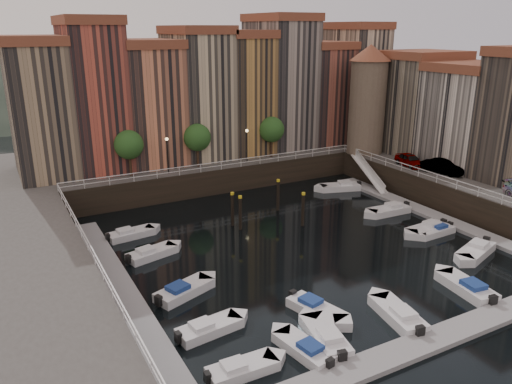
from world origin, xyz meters
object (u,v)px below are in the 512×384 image
boat_left_2 (183,291)px  gangway (369,172)px  mooring_pilings (264,207)px  car_a (410,161)px  corner_tower (368,98)px  boat_left_0 (241,369)px  car_b (442,168)px  boat_left_1 (208,328)px

boat_left_2 → gangway: bearing=5.2°
mooring_pilings → car_a: (20.14, 0.66, 2.11)m
corner_tower → car_a: corner_tower is taller
boat_left_0 → boat_left_2: (0.24, 9.89, 0.04)m
corner_tower → mooring_pilings: size_ratio=2.11×
boat_left_0 → car_b: car_b is taller
boat_left_1 → gangway: bearing=26.0°
boat_left_2 → corner_tower: bearing=9.5°
car_b → mooring_pilings: bearing=153.7°
gangway → boat_left_2: (-29.43, -14.11, -1.54)m
boat_left_0 → mooring_pilings: bearing=58.6°
corner_tower → car_b: (1.07, -12.14, -6.40)m
boat_left_1 → car_a: size_ratio=1.04×
corner_tower → car_b: corner_tower is taller
mooring_pilings → boat_left_1: mooring_pilings is taller
boat_left_1 → boat_left_2: 5.31m
corner_tower → gangway: bearing=-122.8°
boat_left_2 → car_b: 34.19m
gangway → mooring_pilings: size_ratio=1.27×
mooring_pilings → boat_left_0: size_ratio=1.49×
boat_left_1 → corner_tower: bearing=29.1°
corner_tower → boat_left_0: 44.38m
corner_tower → boat_left_1: corner_tower is taller
boat_left_2 → car_a: size_ratio=1.11×
gangway → car_b: size_ratio=1.73×
boat_left_0 → boat_left_1: 4.59m
corner_tower → boat_left_0: size_ratio=3.15×
gangway → car_a: (2.97, -3.64, 1.85)m
boat_left_2 → car_a: bearing=-2.5°
corner_tower → gangway: 9.86m
boat_left_0 → boat_left_1: (-0.06, 4.59, 0.02)m
mooring_pilings → car_b: size_ratio=1.36×
mooring_pilings → car_a: 20.26m
boat_left_0 → boat_left_1: bearing=91.7°
gangway → boat_left_1: 35.53m
gangway → mooring_pilings: gangway is taller
boat_left_1 → car_a: 36.46m
gangway → boat_left_0: gangway is taller
car_a → mooring_pilings: bearing=-166.5°
boat_left_2 → boat_left_1: bearing=-113.6°
car_b → car_a: bearing=86.7°
corner_tower → boat_left_0: bearing=-138.8°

